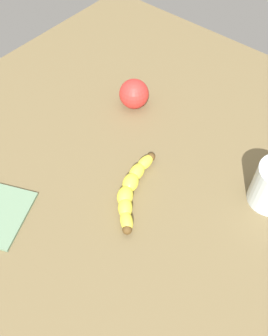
% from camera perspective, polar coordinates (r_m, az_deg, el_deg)
% --- Properties ---
extents(wooden_tabletop, '(1.20, 1.20, 0.03)m').
position_cam_1_polar(wooden_tabletop, '(0.72, 1.69, -7.77)').
color(wooden_tabletop, brown).
rests_on(wooden_tabletop, ground).
extents(banana, '(0.10, 0.18, 0.03)m').
position_cam_1_polar(banana, '(0.72, -0.33, -3.27)').
color(banana, yellow).
rests_on(banana, wooden_tabletop).
extents(apple_fruit, '(0.07, 0.07, 0.07)m').
position_cam_1_polar(apple_fruit, '(0.87, 0.00, 11.32)').
color(apple_fruit, red).
rests_on(apple_fruit, wooden_tabletop).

